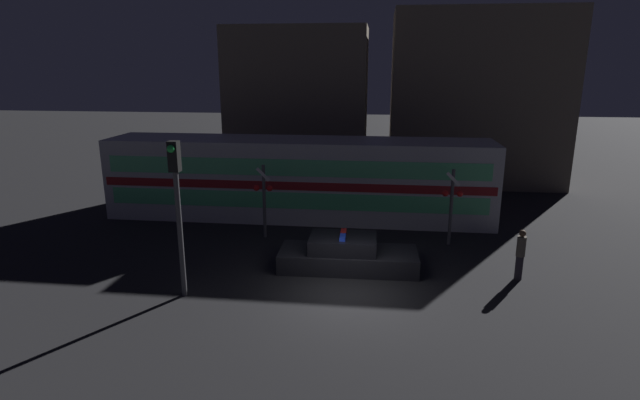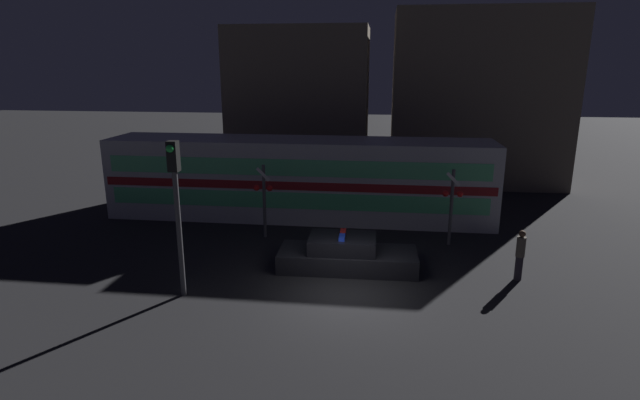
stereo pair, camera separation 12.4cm
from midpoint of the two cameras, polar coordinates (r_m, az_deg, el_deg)
name	(u,v)px [view 2 (the right image)]	position (r m, az deg, el deg)	size (l,w,h in m)	color
ground_plane	(347,296)	(15.85, 3.28, -10.91)	(120.00, 120.00, 0.00)	black
train	(299,179)	(23.30, -2.25, 2.46)	(17.70, 3.01, 3.69)	silver
police_car	(346,255)	(17.68, 3.23, -6.35)	(4.86, 1.91, 1.31)	black
pedestrian	(520,255)	(17.90, 22.08, -5.82)	(0.29, 0.29, 1.74)	#2D2833
crossing_signal_near	(452,202)	(20.18, 15.00, -0.22)	(0.80, 0.33, 3.07)	#4C4C51
crossing_signal_far	(264,196)	(20.52, -6.26, 0.46)	(0.80, 0.33, 3.07)	#4C4C51
traffic_light_corner	(176,198)	(15.40, -15.88, 0.27)	(0.30, 0.46, 4.85)	#4C4C51
building_left	(299,107)	(30.23, -2.32, 10.57)	(8.12, 4.19, 9.12)	#726656
building_center	(477,98)	(32.07, 17.59, 11.01)	(10.02, 5.74, 10.07)	#726656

